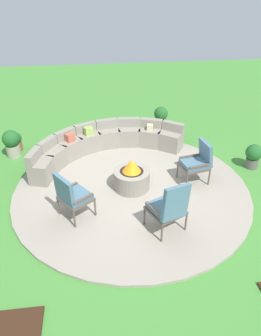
% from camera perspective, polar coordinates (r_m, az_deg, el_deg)
% --- Properties ---
extents(ground_plane, '(24.00, 24.00, 0.00)m').
position_cam_1_polar(ground_plane, '(7.07, 0.20, -3.95)').
color(ground_plane, '#478C38').
extents(patio_circle, '(5.29, 5.29, 0.06)m').
position_cam_1_polar(patio_circle, '(7.05, 0.20, -3.75)').
color(patio_circle, '#9E9384').
rests_on(patio_circle, ground_plane).
extents(fire_pit, '(0.81, 0.81, 0.72)m').
position_cam_1_polar(fire_pit, '(6.88, 0.21, -1.68)').
color(fire_pit, gray).
rests_on(fire_pit, patio_circle).
extents(curved_stone_bench, '(3.98, 2.13, 0.74)m').
position_cam_1_polar(curved_stone_bench, '(8.23, -5.05, 4.51)').
color(curved_stone_bench, gray).
rests_on(curved_stone_bench, patio_circle).
extents(lounge_chair_front_left, '(0.77, 0.79, 1.02)m').
position_cam_1_polar(lounge_chair_front_left, '(6.01, -10.84, -4.89)').
color(lounge_chair_front_left, brown).
rests_on(lounge_chair_front_left, patio_circle).
extents(lounge_chair_front_right, '(0.80, 0.81, 1.11)m').
position_cam_1_polar(lounge_chair_front_right, '(5.64, 7.20, -7.10)').
color(lounge_chair_front_right, brown).
rests_on(lounge_chair_front_right, patio_circle).
extents(lounge_chair_back_left, '(0.73, 0.63, 1.01)m').
position_cam_1_polar(lounge_chair_back_left, '(7.15, 12.38, 1.33)').
color(lounge_chair_back_left, brown).
rests_on(lounge_chair_back_left, patio_circle).
extents(potted_plant_0, '(0.45, 0.45, 0.75)m').
position_cam_1_polar(potted_plant_0, '(8.74, -21.11, 4.45)').
color(potted_plant_0, '#A89E8E').
rests_on(potted_plant_0, ground_plane).
extents(potted_plant_1, '(0.44, 0.44, 0.66)m').
position_cam_1_polar(potted_plant_1, '(10.00, 5.64, 9.53)').
color(potted_plant_1, '#605B56').
rests_on(potted_plant_1, ground_plane).
extents(potted_plant_2, '(0.29, 0.29, 0.52)m').
position_cam_1_polar(potted_plant_2, '(9.10, -20.28, 4.75)').
color(potted_plant_2, brown).
rests_on(potted_plant_2, ground_plane).
extents(potted_plant_4, '(0.41, 0.41, 0.63)m').
position_cam_1_polar(potted_plant_4, '(8.28, 21.80, 2.23)').
color(potted_plant_4, '#605B56').
rests_on(potted_plant_4, ground_plane).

